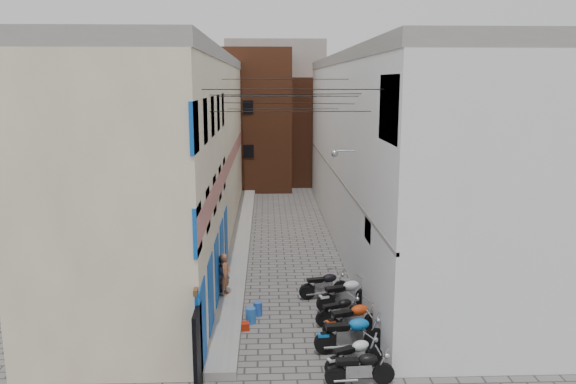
{
  "coord_description": "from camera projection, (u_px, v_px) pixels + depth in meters",
  "views": [
    {
      "loc": [
        -0.76,
        -13.5,
        7.71
      ],
      "look_at": [
        0.16,
        10.36,
        3.0
      ],
      "focal_mm": 35.0,
      "sensor_mm": 36.0,
      "label": 1
    }
  ],
  "objects": [
    {
      "name": "ground",
      "position": [
        297.0,
        380.0,
        14.75
      ],
      "size": [
        90.0,
        90.0,
        0.0
      ],
      "primitive_type": "plane",
      "color": "#5B5856",
      "rests_on": "ground"
    },
    {
      "name": "plinth",
      "position": [
        241.0,
        240.0,
        27.4
      ],
      "size": [
        0.9,
        26.0,
        0.25
      ],
      "primitive_type": "cube",
      "color": "gray",
      "rests_on": "ground"
    },
    {
      "name": "building_left",
      "position": [
        177.0,
        151.0,
        26.39
      ],
      "size": [
        5.1,
        27.0,
        9.0
      ],
      "color": "#C3B294",
      "rests_on": "ground"
    },
    {
      "name": "building_right",
      "position": [
        387.0,
        150.0,
        26.81
      ],
      "size": [
        5.94,
        26.0,
        9.0
      ],
      "color": "silver",
      "rests_on": "ground"
    },
    {
      "name": "building_far_brick_left",
      "position": [
        249.0,
        119.0,
        41.16
      ],
      "size": [
        6.0,
        6.0,
        10.0
      ],
      "primitive_type": "cube",
      "color": "brown",
      "rests_on": "ground"
    },
    {
      "name": "building_far_brick_right",
      "position": [
        315.0,
        130.0,
        43.5
      ],
      "size": [
        5.0,
        6.0,
        8.0
      ],
      "primitive_type": "cube",
      "color": "brown",
      "rests_on": "ground"
    },
    {
      "name": "building_far_concrete",
      "position": [
        275.0,
        108.0,
        47.02
      ],
      "size": [
        8.0,
        5.0,
        11.0
      ],
      "primitive_type": "cube",
      "color": "gray",
      "rests_on": "ground"
    },
    {
      "name": "far_shopfront",
      "position": [
        278.0,
        176.0,
        39.22
      ],
      "size": [
        2.0,
        0.3,
        2.4
      ],
      "primitive_type": "cube",
      "color": "black",
      "rests_on": "ground"
    },
    {
      "name": "overhead_wires",
      "position": [
        287.0,
        98.0,
        20.87
      ],
      "size": [
        5.8,
        13.02,
        1.32
      ],
      "color": "black",
      "rests_on": "ground"
    },
    {
      "name": "motorcycle_a",
      "position": [
        360.0,
        366.0,
        14.39
      ],
      "size": [
        1.86,
        0.69,
        1.06
      ],
      "primitive_type": null,
      "rotation": [
        0.0,
        0.0,
        -1.51
      ],
      "color": "black",
      "rests_on": "ground"
    },
    {
      "name": "motorcycle_b",
      "position": [
        354.0,
        353.0,
        15.1
      ],
      "size": [
        1.86,
        1.23,
        1.03
      ],
      "primitive_type": null,
      "rotation": [
        0.0,
        0.0,
        -1.16
      ],
      "color": "silver",
      "rests_on": "ground"
    },
    {
      "name": "motorcycle_c",
      "position": [
        351.0,
        332.0,
        16.15
      ],
      "size": [
        2.21,
        0.91,
        1.25
      ],
      "primitive_type": null,
      "rotation": [
        0.0,
        0.0,
        -1.46
      ],
      "color": "#0B5BA5",
      "rests_on": "ground"
    },
    {
      "name": "motorcycle_d",
      "position": [
        353.0,
        317.0,
        17.25
      ],
      "size": [
        2.12,
        1.23,
        1.17
      ],
      "primitive_type": null,
      "rotation": [
        0.0,
        0.0,
        -1.26
      ],
      "color": "#AF330C",
      "rests_on": "ground"
    },
    {
      "name": "motorcycle_e",
      "position": [
        340.0,
        309.0,
        18.11
      ],
      "size": [
        1.78,
        1.1,
        0.98
      ],
      "primitive_type": null,
      "rotation": [
        0.0,
        0.0,
        -1.21
      ],
      "color": "black",
      "rests_on": "ground"
    },
    {
      "name": "motorcycle_f",
      "position": [
        345.0,
        292.0,
        19.21
      ],
      "size": [
        2.22,
        1.33,
        1.23
      ],
      "primitive_type": null,
      "rotation": [
        0.0,
        0.0,
        -1.24
      ],
      "color": "silver",
      "rests_on": "ground"
    },
    {
      "name": "motorcycle_g",
      "position": [
        324.0,
        284.0,
        20.26
      ],
      "size": [
        1.95,
        0.98,
        1.08
      ],
      "primitive_type": null,
      "rotation": [
        0.0,
        0.0,
        -1.35
      ],
      "color": "black",
      "rests_on": "ground"
    },
    {
      "name": "person_a",
      "position": [
        225.0,
        274.0,
        19.85
      ],
      "size": [
        0.48,
        0.62,
        1.51
      ],
      "primitive_type": "imported",
      "rotation": [
        0.0,
        0.0,
        1.34
      ],
      "color": "#995737",
      "rests_on": "plinth"
    },
    {
      "name": "person_b",
      "position": [
        224.0,
        275.0,
        19.98
      ],
      "size": [
        0.69,
        0.8,
        1.41
      ],
      "primitive_type": "imported",
      "rotation": [
        0.0,
        0.0,
        1.31
      ],
      "color": "#384254",
      "rests_on": "plinth"
    },
    {
      "name": "water_jug_near",
      "position": [
        251.0,
        316.0,
        18.18
      ],
      "size": [
        0.41,
        0.41,
        0.51
      ],
      "primitive_type": "cylinder",
      "rotation": [
        0.0,
        0.0,
        0.29
      ],
      "color": "#235DB1",
      "rests_on": "ground"
    },
    {
      "name": "water_jug_far",
      "position": [
        258.0,
        309.0,
        18.79
      ],
      "size": [
        0.3,
        0.3,
        0.46
      ],
      "primitive_type": "cylinder",
      "rotation": [
        0.0,
        0.0,
        -0.02
      ],
      "color": "#234FB1",
      "rests_on": "ground"
    },
    {
      "name": "red_crate",
      "position": [
        243.0,
        326.0,
        17.7
      ],
      "size": [
        0.44,
        0.36,
        0.24
      ],
      "primitive_type": "cube",
      "rotation": [
        0.0,
        0.0,
        0.2
      ],
      "color": "#9A200B",
      "rests_on": "ground"
    }
  ]
}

